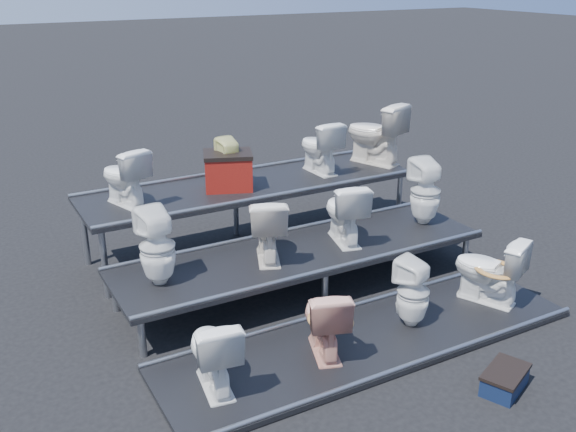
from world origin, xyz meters
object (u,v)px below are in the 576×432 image
toilet_7 (425,192)px  step_stool (505,381)px  toilet_0 (213,351)px  toilet_5 (267,228)px  toilet_9 (229,163)px  toilet_3 (489,269)px  toilet_10 (319,147)px  toilet_1 (325,319)px  toilet_11 (375,133)px  red_crate (228,172)px  toilet_6 (344,212)px  toilet_2 (413,292)px  toilet_4 (157,247)px  toilet_8 (124,176)px

toilet_7 → step_stool: 2.82m
toilet_0 → step_stool: 2.50m
toilet_5 → toilet_9: bearing=-73.7°
toilet_3 → toilet_5: (-1.94, 1.30, 0.39)m
toilet_7 → toilet_9: toilet_9 is taller
toilet_0 → toilet_10: toilet_10 is taller
toilet_1 → toilet_10: bearing=-100.7°
toilet_7 → toilet_11: toilet_11 is taller
toilet_3 → toilet_7: size_ratio=0.91×
toilet_3 → step_stool: 1.53m
toilet_10 → red_crate: 1.32m
toilet_10 → toilet_6: bearing=68.8°
toilet_3 → toilet_11: 2.76m
toilet_1 → toilet_2: size_ratio=0.96×
toilet_6 → toilet_3: bearing=140.7°
toilet_4 → toilet_8: toilet_8 is taller
toilet_3 → toilet_9: (-1.79, 2.60, 0.74)m
toilet_4 → toilet_9: (1.35, 1.30, 0.32)m
toilet_1 → toilet_9: (0.24, 2.60, 0.77)m
toilet_3 → toilet_8: size_ratio=1.10×
toilet_6 → toilet_10: 1.43m
toilet_8 → toilet_9: (1.28, 0.00, -0.03)m
toilet_4 → toilet_10: (2.63, 1.30, 0.35)m
toilet_0 → toilet_6: size_ratio=0.97×
toilet_7 → toilet_2: bearing=55.3°
toilet_4 → toilet_8: bearing=-97.9°
step_stool → toilet_10: bearing=59.9°
toilet_4 → toilet_9: 1.90m
toilet_0 → toilet_1: bearing=-171.8°
toilet_3 → toilet_10: bearing=-103.2°
toilet_7 → toilet_3: bearing=89.4°
red_crate → step_stool: 3.96m
toilet_9 → toilet_10: bearing=177.5°
toilet_2 → toilet_7: size_ratio=0.88×
toilet_5 → toilet_7: (2.14, 0.00, 0.05)m
toilet_2 → toilet_10: toilet_10 is taller
toilet_1 → toilet_11: (2.40, 2.60, 0.88)m
toilet_1 → toilet_6: bearing=-109.7°
red_crate → toilet_3: bearing=-33.8°
toilet_6 → toilet_7: size_ratio=0.89×
toilet_2 → step_stool: toilet_2 is taller
toilet_4 → toilet_11: toilet_11 is taller
toilet_2 → red_crate: (-0.81, 2.57, 0.65)m
toilet_11 → toilet_9: bearing=-20.5°
toilet_2 → red_crate: red_crate is taller
toilet_2 → toilet_3: 1.01m
toilet_0 → toilet_6: bearing=-140.7°
toilet_0 → step_stool: toilet_0 is taller
toilet_5 → toilet_11: bearing=-127.8°
toilet_2 → toilet_6: toilet_6 is taller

